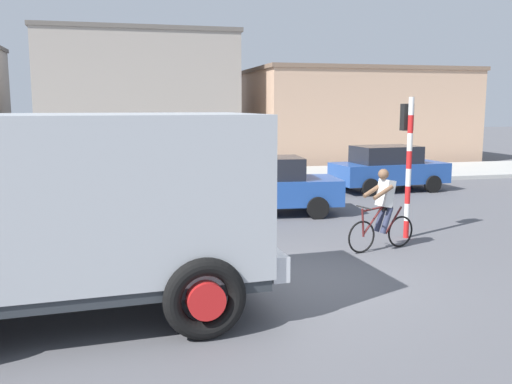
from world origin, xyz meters
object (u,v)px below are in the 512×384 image
cyclist (383,210)px  car_white_mid (388,168)px  car_red_near (265,185)px  truck_foreground (73,203)px  traffic_light_pole (408,148)px

cyclist → car_white_mid: 8.48m
car_red_near → truck_foreground: bearing=-123.8°
traffic_light_pole → car_red_near: (-2.43, 3.41, -1.25)m
car_red_near → car_white_mid: size_ratio=1.00×
car_white_mid → truck_foreground: bearing=-134.8°
cyclist → traffic_light_pole: size_ratio=0.54×
traffic_light_pole → car_white_mid: 7.28m
truck_foreground → cyclist: size_ratio=3.23×
traffic_light_pole → car_red_near: size_ratio=0.77×
truck_foreground → traffic_light_pole: size_ratio=1.74×
cyclist → car_white_mid: (3.95, 7.50, -0.05)m
car_white_mid → cyclist: bearing=-117.8°
cyclist → car_white_mid: cyclist is taller
truck_foreground → traffic_light_pole: 7.80m
car_red_near → car_white_mid: 6.18m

